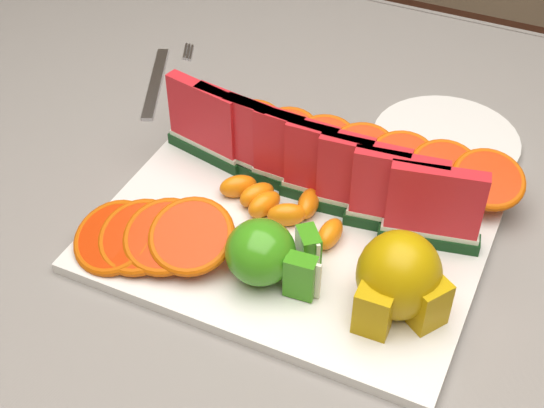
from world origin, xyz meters
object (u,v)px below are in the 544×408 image
object	(u,v)px
platter	(291,233)
side_plate	(446,140)
fork	(159,80)
pear_cluster	(399,279)
apple_cluster	(268,254)

from	to	relation	value
platter	side_plate	size ratio (longest dim) A/B	2.14
platter	fork	xyz separation A→B (m)	(-0.29, 0.20, -0.00)
pear_cluster	side_plate	size ratio (longest dim) A/B	0.57
platter	pear_cluster	world-z (taller)	pear_cluster
apple_cluster	side_plate	size ratio (longest dim) A/B	0.59
platter	apple_cluster	bearing A→B (deg)	-84.40
side_plate	fork	size ratio (longest dim) A/B	0.99
fork	apple_cluster	bearing A→B (deg)	-42.81
platter	pear_cluster	bearing A→B (deg)	-22.04
pear_cluster	side_plate	world-z (taller)	pear_cluster
pear_cluster	fork	size ratio (longest dim) A/B	0.56
apple_cluster	fork	size ratio (longest dim) A/B	0.58
apple_cluster	side_plate	world-z (taller)	apple_cluster
pear_cluster	fork	bearing A→B (deg)	148.76
platter	fork	distance (m)	0.35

